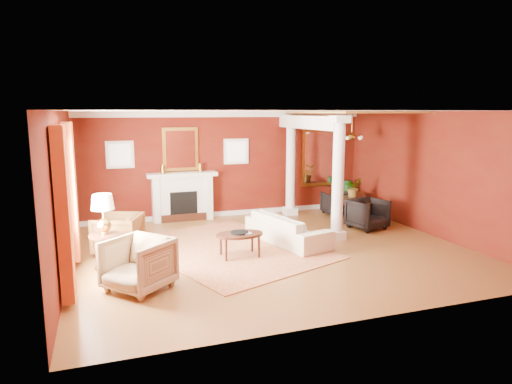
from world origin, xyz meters
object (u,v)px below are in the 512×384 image
object	(u,v)px
armchair_leopard	(118,232)
dining_table	(350,201)
armchair_stripe	(138,262)
coffee_table	(240,236)
side_table	(104,220)
sofa	(288,224)

from	to	relation	value
armchair_leopard	dining_table	bearing A→B (deg)	123.03
armchair_stripe	dining_table	world-z (taller)	dining_table
armchair_leopard	coffee_table	bearing A→B (deg)	87.63
side_table	dining_table	world-z (taller)	side_table
armchair_stripe	dining_table	size ratio (longest dim) A/B	0.55
sofa	dining_table	distance (m)	2.97
armchair_stripe	coffee_table	distance (m)	2.34
armchair_leopard	dining_table	distance (m)	6.22
coffee_table	side_table	size ratio (longest dim) A/B	0.68
sofa	armchair_leopard	bearing A→B (deg)	69.04
armchair_leopard	dining_table	size ratio (longest dim) A/B	0.52
sofa	armchair_leopard	size ratio (longest dim) A/B	2.44
coffee_table	side_table	world-z (taller)	side_table
sofa	coffee_table	size ratio (longest dim) A/B	2.28
sofa	dining_table	bearing A→B (deg)	-72.03
armchair_stripe	side_table	distance (m)	1.43
dining_table	sofa	bearing A→B (deg)	147.24
sofa	armchair_stripe	bearing A→B (deg)	102.96
side_table	dining_table	distance (m)	6.72
side_table	armchair_stripe	bearing A→B (deg)	-68.41
dining_table	armchair_leopard	bearing A→B (deg)	125.79
armchair_stripe	dining_table	bearing A→B (deg)	78.09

